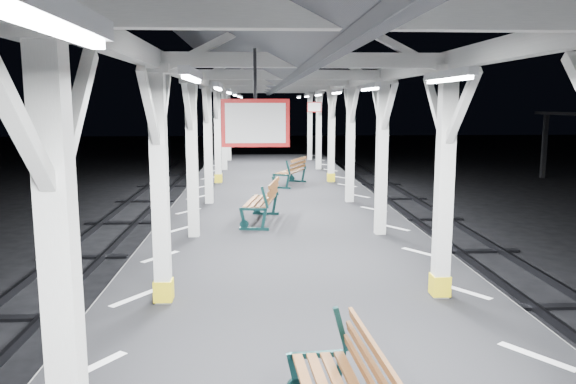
{
  "coord_description": "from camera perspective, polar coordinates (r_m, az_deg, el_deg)",
  "views": [
    {
      "loc": [
        -0.67,
        -5.74,
        3.81
      ],
      "look_at": [
        -0.09,
        4.36,
        2.2
      ],
      "focal_mm": 35.0,
      "sensor_mm": 36.0,
      "label": 1
    }
  ],
  "objects": [
    {
      "name": "hazard_stripes_right",
      "position": [
        7.11,
        23.93,
        -15.01
      ],
      "size": [
        1.0,
        48.0,
        0.01
      ],
      "primitive_type": "cube",
      "color": "silver",
      "rests_on": "platform"
    },
    {
      "name": "canopy",
      "position": [
        5.81,
        3.52,
        16.49
      ],
      "size": [
        5.4,
        49.0,
        4.65
      ],
      "color": "silver",
      "rests_on": "platform"
    },
    {
      "name": "bench_mid",
      "position": [
        13.29,
        -2.39,
        -0.82
      ],
      "size": [
        0.98,
        1.94,
        1.0
      ],
      "rotation": [
        0.0,
        0.0,
        -0.16
      ],
      "color": "#0F2F2F",
      "rests_on": "platform"
    },
    {
      "name": "hazard_stripes_left",
      "position": [
        6.63,
        -19.33,
        -16.52
      ],
      "size": [
        1.0,
        48.0,
        0.01
      ],
      "primitive_type": "cube",
      "color": "silver",
      "rests_on": "platform"
    },
    {
      "name": "bench_far",
      "position": [
        19.24,
        0.49,
        2.18
      ],
      "size": [
        1.26,
        1.87,
        0.95
      ],
      "rotation": [
        0.0,
        0.0,
        -0.39
      ],
      "color": "#0F2F2F",
      "rests_on": "platform"
    }
  ]
}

